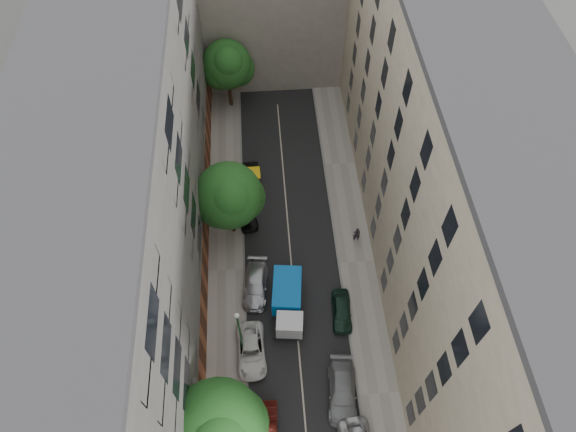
{
  "coord_description": "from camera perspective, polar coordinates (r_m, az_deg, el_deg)",
  "views": [
    {
      "loc": [
        -1.84,
        -21.27,
        37.89
      ],
      "look_at": [
        -0.23,
        1.04,
        6.0
      ],
      "focal_mm": 32.0,
      "sensor_mm": 36.0,
      "label": 1
    }
  ],
  "objects": [
    {
      "name": "car_left_5",
      "position": [
        47.97,
        -4.03,
        3.93
      ],
      "size": [
        1.63,
        4.28,
        1.39
      ],
      "primitive_type": "imported",
      "rotation": [
        0.0,
        0.0,
        0.04
      ],
      "color": "black",
      "rests_on": "ground"
    },
    {
      "name": "lamp_post",
      "position": [
        36.63,
        -5.42,
        -12.47
      ],
      "size": [
        0.36,
        0.36,
        6.6
      ],
      "color": "#195A27",
      "rests_on": "sidewalk_left"
    },
    {
      "name": "tree_far",
      "position": [
        52.63,
        -6.71,
        16.19
      ],
      "size": [
        5.16,
        4.86,
        7.74
      ],
      "color": "#382619",
      "rests_on": "sidewalk_left"
    },
    {
      "name": "pedestrian",
      "position": [
        44.38,
        7.64,
        -2.02
      ],
      "size": [
        0.65,
        0.46,
        1.7
      ],
      "primitive_type": "imported",
      "rotation": [
        0.0,
        0.0,
        3.06
      ],
      "color": "black",
      "rests_on": "sidewalk_right"
    },
    {
      "name": "car_right_2",
      "position": [
        41.17,
        5.99,
        -10.44
      ],
      "size": [
        1.74,
        3.83,
        1.27
      ],
      "primitive_type": "imported",
      "rotation": [
        0.0,
        0.0,
        -0.06
      ],
      "color": "black",
      "rests_on": "ground"
    },
    {
      "name": "car_left_3",
      "position": [
        42.01,
        -3.62,
        -7.6
      ],
      "size": [
        2.42,
        4.85,
        1.35
      ],
      "primitive_type": "imported",
      "rotation": [
        0.0,
        0.0,
        -0.12
      ],
      "color": "#AFAFB3",
      "rests_on": "ground"
    },
    {
      "name": "building_right",
      "position": [
        37.35,
        17.6,
        3.24
      ],
      "size": [
        8.0,
        44.0,
        20.0
      ],
      "primitive_type": "cube",
      "color": "#BBAB91",
      "rests_on": "ground"
    },
    {
      "name": "sidewalk_right",
      "position": [
        44.0,
        7.59,
        -5.1
      ],
      "size": [
        3.0,
        44.0,
        0.15
      ],
      "primitive_type": "cube",
      "color": "gray",
      "rests_on": "ground"
    },
    {
      "name": "car_right_1",
      "position": [
        38.9,
        6.04,
        -18.78
      ],
      "size": [
        2.49,
        5.09,
        1.42
      ],
      "primitive_type": "imported",
      "rotation": [
        0.0,
        0.0,
        -0.1
      ],
      "color": "gray",
      "rests_on": "ground"
    },
    {
      "name": "road_surface",
      "position": [
        43.48,
        0.4,
        -5.64
      ],
      "size": [
        8.0,
        44.0,
        0.02
      ],
      "primitive_type": "cube",
      "color": "black",
      "rests_on": "ground"
    },
    {
      "name": "car_left_2",
      "position": [
        39.82,
        -4.11,
        -14.69
      ],
      "size": [
        2.25,
        4.64,
        1.27
      ],
      "primitive_type": "imported",
      "rotation": [
        0.0,
        0.0,
        0.03
      ],
      "color": "silver",
      "rests_on": "ground"
    },
    {
      "name": "ground",
      "position": [
        43.49,
        0.4,
        -5.65
      ],
      "size": [
        120.0,
        120.0,
        0.0
      ],
      "primitive_type": "plane",
      "color": "#4C4C49",
      "rests_on": "ground"
    },
    {
      "name": "sidewalk_left",
      "position": [
        43.54,
        -6.87,
        -6.01
      ],
      "size": [
        3.0,
        44.0,
        0.15
      ],
      "primitive_type": "cube",
      "color": "gray",
      "rests_on": "ground"
    },
    {
      "name": "car_left_4",
      "position": [
        45.83,
        -4.6,
        0.37
      ],
      "size": [
        2.13,
        4.09,
        1.33
      ],
      "primitive_type": "imported",
      "rotation": [
        0.0,
        0.0,
        0.15
      ],
      "color": "black",
      "rests_on": "ground"
    },
    {
      "name": "tarp_truck",
      "position": [
        40.49,
        -0.03,
        -9.47
      ],
      "size": [
        2.68,
        5.59,
        2.49
      ],
      "rotation": [
        0.0,
        0.0,
        -0.11
      ],
      "color": "black",
      "rests_on": "ground"
    },
    {
      "name": "building_left",
      "position": [
        36.25,
        -17.12,
        1.29
      ],
      "size": [
        8.0,
        44.0,
        20.0
      ],
      "primitive_type": "cube",
      "color": "#4F4C49",
      "rests_on": "ground"
    },
    {
      "name": "tree_mid",
      "position": [
        41.49,
        -6.47,
        2.05
      ],
      "size": [
        5.74,
        5.54,
        7.76
      ],
      "color": "#382619",
      "rests_on": "sidewalk_left"
    },
    {
      "name": "tree_near",
      "position": [
        32.81,
        -7.68,
        -22.5
      ],
      "size": [
        5.94,
        5.76,
        9.07
      ],
      "color": "#382619",
      "rests_on": "sidewalk_left"
    }
  ]
}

